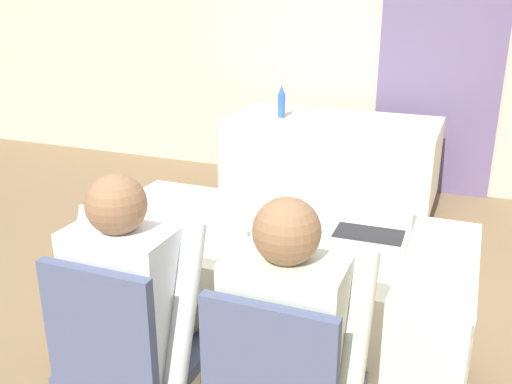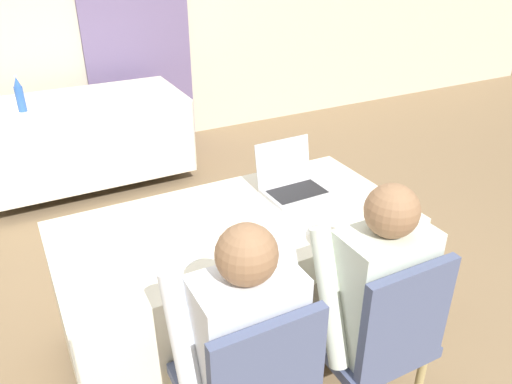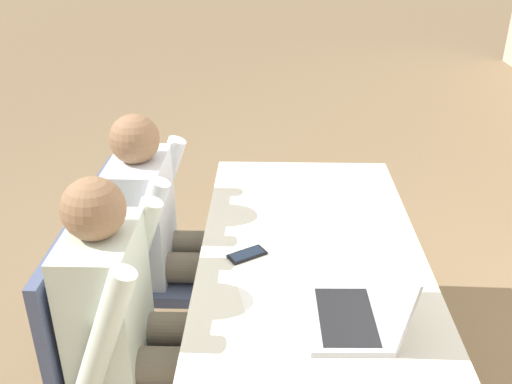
% 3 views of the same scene
% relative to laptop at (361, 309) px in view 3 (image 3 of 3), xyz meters
% --- Properties ---
extents(conference_table_near, '(1.66, 0.83, 0.73)m').
position_rel_laptop_xyz_m(conference_table_near, '(-0.39, -0.12, -0.22)').
color(conference_table_near, silver).
rests_on(conference_table_near, ground_plane).
extents(laptop, '(0.33, 0.30, 0.25)m').
position_rel_laptop_xyz_m(laptop, '(0.00, 0.00, 0.00)').
color(laptop, '#B7B7BC').
rests_on(laptop, conference_table_near).
extents(cell_phone, '(0.13, 0.15, 0.01)m').
position_rel_laptop_xyz_m(cell_phone, '(-0.36, -0.37, -0.04)').
color(cell_phone, black).
rests_on(cell_phone, conference_table_near).
extents(paper_beside_laptop, '(0.28, 0.34, 0.00)m').
position_rel_laptop_xyz_m(paper_beside_laptop, '(-0.13, -0.23, -0.05)').
color(paper_beside_laptop, white).
rests_on(paper_beside_laptop, conference_table_near).
extents(paper_centre_table, '(0.31, 0.36, 0.00)m').
position_rel_laptop_xyz_m(paper_centre_table, '(-0.78, -0.22, -0.05)').
color(paper_centre_table, white).
rests_on(paper_centre_table, conference_table_near).
extents(chair_near_left, '(0.44, 0.44, 0.91)m').
position_rel_laptop_xyz_m(chair_near_left, '(-0.68, -0.85, -0.28)').
color(chair_near_left, tan).
rests_on(chair_near_left, ground_plane).
extents(chair_near_right, '(0.44, 0.44, 0.91)m').
position_rel_laptop_xyz_m(chair_near_right, '(-0.10, -0.85, -0.28)').
color(chair_near_right, tan).
rests_on(chair_near_right, ground_plane).
extents(person_checkered_shirt, '(0.50, 0.52, 1.17)m').
position_rel_laptop_xyz_m(person_checkered_shirt, '(-0.68, -0.74, -0.12)').
color(person_checkered_shirt, '#665B4C').
rests_on(person_checkered_shirt, ground_plane).
extents(person_white_shirt, '(0.50, 0.52, 1.17)m').
position_rel_laptop_xyz_m(person_white_shirt, '(-0.10, -0.74, -0.12)').
color(person_white_shirt, '#665B4C').
rests_on(person_white_shirt, ground_plane).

